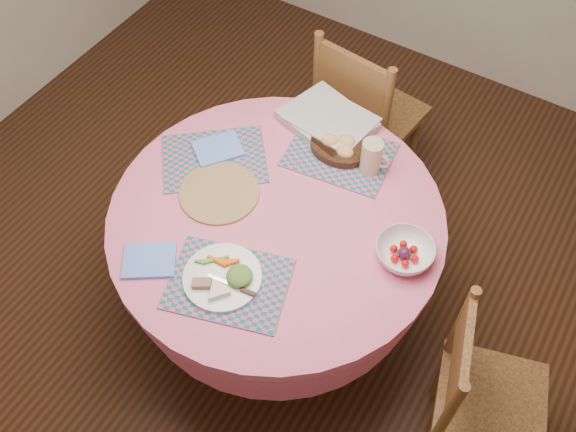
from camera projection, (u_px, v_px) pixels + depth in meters
name	position (u px, v px, depth m)	size (l,w,h in m)	color
ground	(279.00, 312.00, 2.94)	(4.00, 4.00, 0.00)	#331C0F
dining_table	(277.00, 245.00, 2.49)	(1.24, 1.24, 0.75)	#EE6F7E
chair_right	(479.00, 396.00, 2.24)	(0.48, 0.49, 0.86)	brown
chair_back	(364.00, 114.00, 3.00)	(0.49, 0.47, 0.95)	brown
placemat_front	(228.00, 283.00, 2.16)	(0.40, 0.30, 0.01)	#126A68
placemat_left	(214.00, 159.00, 2.49)	(0.40, 0.30, 0.01)	#126A68
placemat_back	(339.00, 155.00, 2.50)	(0.40, 0.30, 0.01)	#126A68
wicker_trivet	(219.00, 193.00, 2.39)	(0.30, 0.30, 0.01)	olive
napkin_near	(149.00, 261.00, 2.21)	(0.18, 0.14, 0.01)	#6190FB
napkin_far	(218.00, 149.00, 2.51)	(0.18, 0.14, 0.01)	#6190FB
dinner_plate	(223.00, 278.00, 2.15)	(0.27, 0.27, 0.05)	white
bread_bowl	(339.00, 147.00, 2.49)	(0.23, 0.23, 0.08)	black
latte_mug	(372.00, 157.00, 2.40)	(0.12, 0.08, 0.14)	#C5B087
fruit_bowl	(405.00, 253.00, 2.20)	(0.23, 0.23, 0.06)	white
newspaper_stack	(328.00, 120.00, 2.58)	(0.40, 0.35, 0.04)	silver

